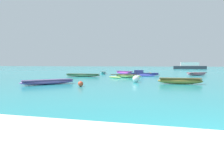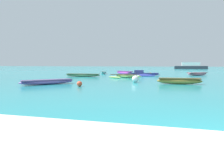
{
  "view_description": "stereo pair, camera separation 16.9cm",
  "coord_description": "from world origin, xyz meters",
  "px_view_note": "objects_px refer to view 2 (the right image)",
  "views": [
    {
      "loc": [
        -1.96,
        -3.32,
        1.44
      ],
      "look_at": [
        -7.48,
        18.81,
        0.25
      ],
      "focal_mm": 32.0,
      "sensor_mm": 36.0,
      "label": 1
    },
    {
      "loc": [
        -1.8,
        -3.28,
        1.44
      ],
      "look_at": [
        -7.48,
        18.81,
        0.25
      ],
      "focal_mm": 32.0,
      "sensor_mm": 36.0,
      "label": 2
    }
  ],
  "objects_px": {
    "mooring_buoy_1": "(135,79)",
    "moored_boat_1": "(197,74)",
    "moored_boat_6": "(47,82)",
    "mooring_buoy_0": "(79,84)",
    "distant_ferry": "(191,66)",
    "moored_boat_3": "(103,72)",
    "moored_boat_0": "(125,76)",
    "moored_boat_5": "(83,75)",
    "moored_boat_4": "(142,74)",
    "moored_boat_7": "(124,72)",
    "moored_boat_2": "(179,81)"
  },
  "relations": [
    {
      "from": "moored_boat_1",
      "to": "mooring_buoy_0",
      "type": "height_order",
      "value": "moored_boat_1"
    },
    {
      "from": "moored_boat_0",
      "to": "moored_boat_5",
      "type": "distance_m",
      "value": 5.09
    },
    {
      "from": "moored_boat_1",
      "to": "moored_boat_5",
      "type": "xyz_separation_m",
      "value": [
        -13.17,
        -5.8,
        -0.02
      ]
    },
    {
      "from": "moored_boat_2",
      "to": "mooring_buoy_0",
      "type": "relative_size",
      "value": 9.26
    },
    {
      "from": "moored_boat_5",
      "to": "moored_boat_1",
      "type": "bearing_deg",
      "value": 19.05
    },
    {
      "from": "moored_boat_0",
      "to": "moored_boat_5",
      "type": "bearing_deg",
      "value": -150.19
    },
    {
      "from": "moored_boat_4",
      "to": "mooring_buoy_1",
      "type": "relative_size",
      "value": 8.79
    },
    {
      "from": "moored_boat_1",
      "to": "distant_ferry",
      "type": "xyz_separation_m",
      "value": [
        3.59,
        35.02,
        0.59
      ]
    },
    {
      "from": "mooring_buoy_0",
      "to": "moored_boat_3",
      "type": "bearing_deg",
      "value": 101.99
    },
    {
      "from": "moored_boat_1",
      "to": "moored_boat_3",
      "type": "relative_size",
      "value": 0.74
    },
    {
      "from": "moored_boat_0",
      "to": "moored_boat_4",
      "type": "xyz_separation_m",
      "value": [
        1.34,
        4.7,
        0.05
      ]
    },
    {
      "from": "moored_boat_0",
      "to": "moored_boat_2",
      "type": "distance_m",
      "value": 7.83
    },
    {
      "from": "moored_boat_0",
      "to": "moored_boat_6",
      "type": "bearing_deg",
      "value": -80.97
    },
    {
      "from": "mooring_buoy_0",
      "to": "mooring_buoy_1",
      "type": "height_order",
      "value": "mooring_buoy_1"
    },
    {
      "from": "moored_boat_5",
      "to": "moored_boat_7",
      "type": "relative_size",
      "value": 1.41
    },
    {
      "from": "mooring_buoy_0",
      "to": "mooring_buoy_1",
      "type": "distance_m",
      "value": 4.91
    },
    {
      "from": "mooring_buoy_1",
      "to": "moored_boat_1",
      "type": "bearing_deg",
      "value": 61.32
    },
    {
      "from": "moored_boat_1",
      "to": "moored_boat_3",
      "type": "bearing_deg",
      "value": 137.36
    },
    {
      "from": "moored_boat_2",
      "to": "moored_boat_4",
      "type": "distance_m",
      "value": 11.31
    },
    {
      "from": "distant_ferry",
      "to": "moored_boat_3",
      "type": "bearing_deg",
      "value": -116.64
    },
    {
      "from": "mooring_buoy_0",
      "to": "moored_boat_6",
      "type": "bearing_deg",
      "value": 167.27
    },
    {
      "from": "moored_boat_3",
      "to": "moored_boat_0",
      "type": "bearing_deg",
      "value": 9.82
    },
    {
      "from": "moored_boat_2",
      "to": "mooring_buoy_0",
      "type": "xyz_separation_m",
      "value": [
        -6.35,
        -3.15,
        -0.08
      ]
    },
    {
      "from": "moored_boat_0",
      "to": "moored_boat_1",
      "type": "xyz_separation_m",
      "value": [
        8.1,
        6.21,
        0.04
      ]
    },
    {
      "from": "moored_boat_7",
      "to": "mooring_buoy_1",
      "type": "distance_m",
      "value": 12.21
    },
    {
      "from": "moored_boat_3",
      "to": "moored_boat_1",
      "type": "bearing_deg",
      "value": 60.17
    },
    {
      "from": "moored_boat_1",
      "to": "moored_boat_3",
      "type": "height_order",
      "value": "moored_boat_1"
    },
    {
      "from": "moored_boat_5",
      "to": "moored_boat_4",
      "type": "bearing_deg",
      "value": 29.07
    },
    {
      "from": "moored_boat_1",
      "to": "moored_boat_6",
      "type": "xyz_separation_m",
      "value": [
        -12.13,
        -14.73,
        -0.02
      ]
    },
    {
      "from": "moored_boat_6",
      "to": "mooring_buoy_0",
      "type": "xyz_separation_m",
      "value": [
        2.73,
        -0.62,
        -0.02
      ]
    },
    {
      "from": "mooring_buoy_1",
      "to": "moored_boat_4",
      "type": "bearing_deg",
      "value": 92.54
    },
    {
      "from": "moored_boat_1",
      "to": "distant_ferry",
      "type": "height_order",
      "value": "distant_ferry"
    },
    {
      "from": "moored_boat_5",
      "to": "moored_boat_3",
      "type": "bearing_deg",
      "value": 84.4
    },
    {
      "from": "moored_boat_3",
      "to": "mooring_buoy_1",
      "type": "bearing_deg",
      "value": 4.97
    },
    {
      "from": "moored_boat_3",
      "to": "mooring_buoy_0",
      "type": "bearing_deg",
      "value": -9.79
    },
    {
      "from": "moored_boat_0",
      "to": "distant_ferry",
      "type": "relative_size",
      "value": 0.42
    },
    {
      "from": "moored_boat_4",
      "to": "distant_ferry",
      "type": "distance_m",
      "value": 37.97
    },
    {
      "from": "moored_boat_1",
      "to": "moored_boat_7",
      "type": "xyz_separation_m",
      "value": [
        -9.44,
        0.27,
        0.05
      ]
    },
    {
      "from": "moored_boat_1",
      "to": "moored_boat_7",
      "type": "height_order",
      "value": "moored_boat_7"
    },
    {
      "from": "moored_boat_0",
      "to": "moored_boat_4",
      "type": "bearing_deg",
      "value": 108.42
    },
    {
      "from": "moored_boat_2",
      "to": "mooring_buoy_0",
      "type": "bearing_deg",
      "value": -155.77
    },
    {
      "from": "moored_boat_3",
      "to": "moored_boat_7",
      "type": "bearing_deg",
      "value": 44.61
    },
    {
      "from": "moored_boat_3",
      "to": "mooring_buoy_0",
      "type": "xyz_separation_m",
      "value": [
        3.65,
        -17.19,
        -0.02
      ]
    },
    {
      "from": "moored_boat_1",
      "to": "moored_boat_5",
      "type": "height_order",
      "value": "moored_boat_1"
    },
    {
      "from": "moored_boat_4",
      "to": "mooring_buoy_1",
      "type": "xyz_separation_m",
      "value": [
        0.44,
        -10.02,
        0.05
      ]
    },
    {
      "from": "mooring_buoy_1",
      "to": "distant_ferry",
      "type": "xyz_separation_m",
      "value": [
        9.9,
        46.55,
        0.54
      ]
    },
    {
      "from": "moored_boat_4",
      "to": "mooring_buoy_1",
      "type": "distance_m",
      "value": 10.03
    },
    {
      "from": "moored_boat_1",
      "to": "moored_boat_0",
      "type": "bearing_deg",
      "value": -177.1
    },
    {
      "from": "moored_boat_3",
      "to": "moored_boat_5",
      "type": "height_order",
      "value": "moored_boat_5"
    },
    {
      "from": "moored_boat_7",
      "to": "distant_ferry",
      "type": "height_order",
      "value": "distant_ferry"
    }
  ]
}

